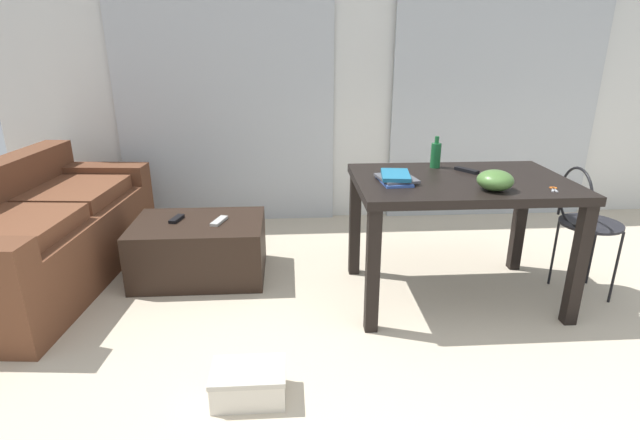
# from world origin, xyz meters

# --- Properties ---
(ground_plane) EXTENTS (7.48, 7.48, 0.00)m
(ground_plane) POSITION_xyz_m (0.00, 1.16, 0.00)
(ground_plane) COLOR beige
(wall_back) EXTENTS (6.03, 0.10, 2.43)m
(wall_back) POSITION_xyz_m (0.00, 3.12, 1.22)
(wall_back) COLOR silver
(wall_back) RESTS_ON ground
(curtains) EXTENTS (4.12, 0.03, 2.00)m
(curtains) POSITION_xyz_m (0.00, 3.03, 1.00)
(curtains) COLOR #B2B7BC
(curtains) RESTS_ON ground
(couch) EXTENTS (0.96, 1.86, 0.78)m
(couch) POSITION_xyz_m (-2.28, 1.90, 0.32)
(couch) COLOR brown
(couch) RESTS_ON ground
(coffee_table) EXTENTS (0.86, 0.60, 0.39)m
(coffee_table) POSITION_xyz_m (-1.25, 1.91, 0.19)
(coffee_table) COLOR black
(coffee_table) RESTS_ON ground
(craft_table) EXTENTS (1.24, 0.82, 0.76)m
(craft_table) POSITION_xyz_m (0.36, 1.51, 0.66)
(craft_table) COLOR black
(craft_table) RESTS_ON ground
(wire_chair) EXTENTS (0.36, 0.37, 0.82)m
(wire_chair) POSITION_xyz_m (1.13, 1.49, 0.52)
(wire_chair) COLOR black
(wire_chair) RESTS_ON ground
(bottle_near) EXTENTS (0.06, 0.06, 0.20)m
(bottle_near) POSITION_xyz_m (0.28, 1.79, 0.84)
(bottle_near) COLOR #195B2D
(bottle_near) RESTS_ON craft_table
(bowl) EXTENTS (0.19, 0.19, 0.11)m
(bowl) POSITION_xyz_m (0.46, 1.27, 0.82)
(bowl) COLOR #477033
(bowl) RESTS_ON craft_table
(book_stack) EXTENTS (0.23, 0.27, 0.05)m
(book_stack) POSITION_xyz_m (-0.04, 1.47, 0.79)
(book_stack) COLOR #33519E
(book_stack) RESTS_ON craft_table
(tv_remote_on_table) EXTENTS (0.12, 0.15, 0.02)m
(tv_remote_on_table) POSITION_xyz_m (0.44, 1.67, 0.77)
(tv_remote_on_table) COLOR black
(tv_remote_on_table) RESTS_ON craft_table
(scissors) EXTENTS (0.07, 0.10, 0.00)m
(scissors) POSITION_xyz_m (0.78, 1.26, 0.76)
(scissors) COLOR #9EA0A5
(scissors) RESTS_ON craft_table
(tv_remote_primary) EXTENTS (0.10, 0.18, 0.02)m
(tv_remote_primary) POSITION_xyz_m (-1.11, 1.89, 0.40)
(tv_remote_primary) COLOR #B7B7B2
(tv_remote_primary) RESTS_ON coffee_table
(tv_remote_secondary) EXTENTS (0.08, 0.15, 0.02)m
(tv_remote_secondary) POSITION_xyz_m (-1.40, 1.94, 0.40)
(tv_remote_secondary) COLOR black
(tv_remote_secondary) RESTS_ON coffee_table
(shoebox) EXTENTS (0.33, 0.23, 0.15)m
(shoebox) POSITION_xyz_m (-0.84, 0.63, 0.08)
(shoebox) COLOR beige
(shoebox) RESTS_ON ground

